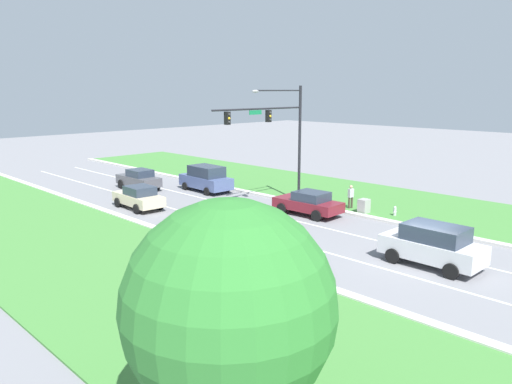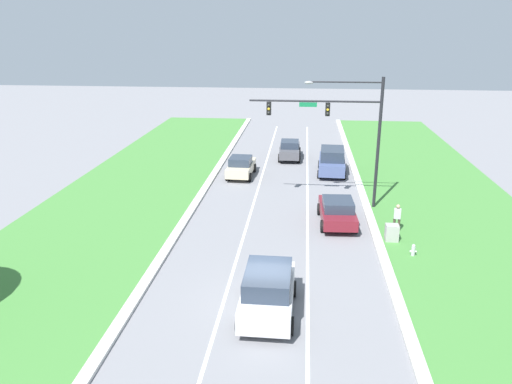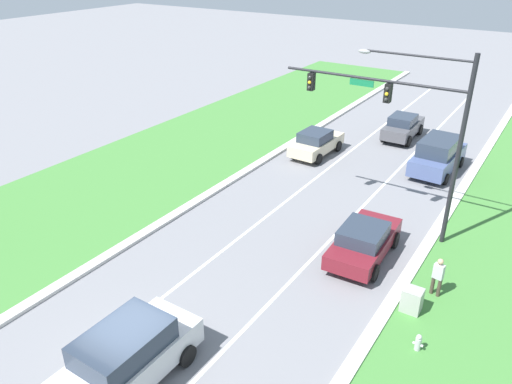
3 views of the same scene
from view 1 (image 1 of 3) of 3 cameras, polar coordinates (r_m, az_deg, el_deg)
ground_plane at (r=25.14m, az=18.43°, el=-7.85°), size 160.00×160.00×0.00m
curb_strip_right at (r=30.07m, az=23.39°, el=-4.88°), size 0.50×90.00×0.15m
curb_strip_left at (r=20.52m, az=11.05°, el=-11.69°), size 0.50×90.00×0.15m
grass_verge_right at (r=34.87m, az=26.67°, el=-3.04°), size 10.00×90.00×0.08m
grass_verge_left at (r=16.86m, az=0.42°, el=-17.03°), size 10.00×90.00×0.08m
lane_stripe_inner_left at (r=23.63m, az=16.41°, el=-8.97°), size 0.14×81.00×0.01m
lane_stripe_inner_right at (r=26.69m, az=20.21°, el=-6.83°), size 0.14×81.00×0.01m
traffic_signal_mast at (r=34.43m, az=2.55°, el=7.39°), size 8.24×0.41×8.40m
silver_suv at (r=24.80m, az=19.56°, el=-5.70°), size 2.27×4.64×1.98m
burgundy_sedan at (r=32.97m, az=6.03°, el=-1.24°), size 2.28×4.67×1.59m
champagne_sedan at (r=35.48m, az=-13.25°, el=-0.57°), size 2.12×4.36×1.61m
graphite_sedan at (r=42.29m, az=-13.24°, el=1.44°), size 1.96×4.37×1.70m
slate_blue_suv at (r=40.68m, az=-5.74°, el=1.56°), size 2.37×4.92×2.08m
utility_cabinet at (r=33.90m, az=12.23°, el=-1.63°), size 0.70×0.60×1.00m
pedestrian at (r=34.96m, az=10.78°, el=-0.44°), size 0.41×0.28×1.69m
fire_hydrant at (r=33.68m, az=15.58°, el=-2.16°), size 0.34×0.20×0.70m
oak_near_left_tree at (r=11.13m, az=-3.10°, el=-12.89°), size 4.75×4.75×5.89m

